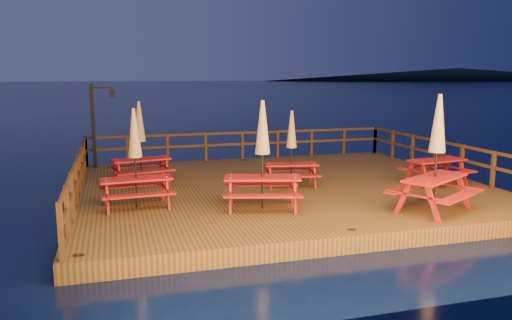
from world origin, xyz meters
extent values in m
plane|color=black|center=(0.00, 0.00, 0.00)|extent=(500.00, 500.00, 0.00)
cube|color=#433015|center=(0.00, 0.00, 0.20)|extent=(12.00, 10.00, 0.40)
cylinder|color=#332010|center=(-5.60, -4.60, -0.30)|extent=(0.24, 0.24, 1.40)
cylinder|color=#332010|center=(-5.60, 4.60, -0.30)|extent=(0.24, 0.24, 1.40)
cylinder|color=#332010|center=(0.00, -4.60, -0.30)|extent=(0.24, 0.24, 1.40)
cylinder|color=#332010|center=(0.00, 4.60, -0.30)|extent=(0.24, 0.24, 1.40)
cylinder|color=#332010|center=(5.60, 4.60, -0.30)|extent=(0.24, 0.24, 1.40)
cube|color=#332010|center=(0.00, 4.85, 1.45)|extent=(11.70, 0.06, 0.09)
cube|color=#332010|center=(0.00, 4.85, 1.01)|extent=(11.70, 0.06, 0.09)
cube|color=#332010|center=(-4.68, 4.85, 0.95)|extent=(0.10, 0.10, 1.10)
cube|color=#332010|center=(0.00, 4.85, 0.95)|extent=(0.10, 0.10, 1.10)
cube|color=#332010|center=(4.68, 4.85, 0.95)|extent=(0.10, 0.10, 1.10)
cube|color=#332010|center=(-5.85, 0.00, 1.45)|extent=(0.06, 9.70, 0.09)
cube|color=#332010|center=(-5.85, 0.00, 1.01)|extent=(0.06, 9.70, 0.09)
cube|color=#332010|center=(-5.85, -3.88, 0.95)|extent=(0.10, 0.10, 1.10)
cube|color=#332010|center=(-5.85, 0.00, 0.95)|extent=(0.10, 0.10, 1.10)
cube|color=#332010|center=(-5.85, 3.88, 0.95)|extent=(0.10, 0.10, 1.10)
cube|color=#332010|center=(5.85, 0.00, 1.45)|extent=(0.06, 9.70, 0.09)
cube|color=#332010|center=(5.85, 0.00, 1.01)|extent=(0.06, 9.70, 0.09)
cube|color=#332010|center=(5.85, 0.00, 0.95)|extent=(0.10, 0.10, 1.10)
cube|color=#332010|center=(5.85, 3.88, 0.95)|extent=(0.10, 0.10, 1.10)
cube|color=black|center=(-5.55, 4.55, 1.90)|extent=(0.12, 0.12, 3.00)
cube|color=black|center=(-5.20, 4.55, 3.25)|extent=(0.70, 0.06, 0.06)
cube|color=black|center=(-4.85, 4.55, 3.05)|extent=(0.18, 0.18, 0.28)
sphere|color=#FFD066|center=(-4.85, 4.55, 3.05)|extent=(0.14, 0.14, 0.14)
ellipsoid|color=black|center=(185.00, 230.00, 3.50)|extent=(230.40, 86.40, 7.00)
cube|color=maroon|center=(-4.37, -1.40, 1.13)|extent=(1.79, 0.79, 0.05)
cube|color=maroon|center=(-4.41, -0.82, 0.84)|extent=(1.76, 0.38, 0.05)
cube|color=maroon|center=(-4.33, -1.98, 0.84)|extent=(1.76, 0.38, 0.05)
cube|color=maroon|center=(-5.12, -1.13, 0.76)|extent=(0.06, 0.10, 0.73)
cube|color=maroon|center=(-5.08, -1.77, 0.76)|extent=(0.06, 0.10, 0.73)
cube|color=maroon|center=(-3.67, -1.04, 0.76)|extent=(0.06, 0.10, 0.73)
cube|color=maroon|center=(-3.62, -1.68, 0.76)|extent=(0.06, 0.10, 0.73)
cylinder|color=black|center=(-4.37, -1.40, 1.61)|extent=(0.04, 0.04, 2.43)
cone|color=tan|center=(-4.37, -1.40, 2.29)|extent=(0.35, 0.35, 1.21)
sphere|color=black|center=(-4.37, -1.40, 2.86)|extent=(0.07, 0.07, 0.07)
cube|color=maroon|center=(-4.10, 1.50, 1.13)|extent=(1.86, 1.03, 0.05)
cube|color=maroon|center=(-4.22, 2.08, 0.84)|extent=(1.78, 0.62, 0.05)
cube|color=maroon|center=(-3.98, 0.93, 0.84)|extent=(1.78, 0.62, 0.05)
cube|color=maroon|center=(-4.88, 1.67, 0.77)|extent=(0.08, 0.11, 0.73)
cube|color=maroon|center=(-4.75, 1.04, 0.77)|extent=(0.08, 0.11, 0.73)
cube|color=maroon|center=(-3.44, 1.97, 0.77)|extent=(0.08, 0.11, 0.73)
cube|color=maroon|center=(-3.31, 1.34, 0.77)|extent=(0.08, 0.11, 0.73)
cylinder|color=black|center=(-4.10, 1.50, 1.62)|extent=(0.04, 0.04, 2.44)
cone|color=tan|center=(-4.10, 1.50, 2.31)|extent=(0.35, 0.35, 1.22)
sphere|color=black|center=(-4.10, 1.50, 2.87)|extent=(0.07, 0.07, 0.07)
cube|color=maroon|center=(4.52, -1.24, 1.15)|extent=(1.89, 0.97, 0.05)
cube|color=maroon|center=(4.43, -0.64, 0.85)|extent=(1.83, 0.56, 0.05)
cube|color=maroon|center=(4.61, -1.83, 0.85)|extent=(1.83, 0.56, 0.05)
cube|color=maroon|center=(3.72, -1.02, 0.78)|extent=(0.07, 0.11, 0.75)
cube|color=maroon|center=(3.83, -1.68, 0.78)|extent=(0.07, 0.11, 0.75)
cube|color=maroon|center=(5.21, -0.79, 0.78)|extent=(0.07, 0.11, 0.75)
cube|color=maroon|center=(5.31, -1.45, 0.78)|extent=(0.07, 0.11, 0.75)
cylinder|color=black|center=(4.52, -1.24, 1.66)|extent=(0.04, 0.04, 2.51)
cone|color=tan|center=(4.52, -1.24, 2.36)|extent=(0.36, 0.36, 1.26)
sphere|color=black|center=(4.52, -1.24, 2.94)|extent=(0.07, 0.07, 0.07)
cube|color=maroon|center=(0.21, -0.18, 1.06)|extent=(1.67, 0.90, 0.04)
cube|color=maroon|center=(0.31, 0.34, 0.80)|extent=(1.60, 0.54, 0.04)
cube|color=maroon|center=(0.11, -0.70, 0.80)|extent=(1.60, 0.54, 0.04)
cube|color=maroon|center=(-0.38, 0.23, 0.73)|extent=(0.07, 0.10, 0.66)
cube|color=maroon|center=(-0.49, -0.34, 0.73)|extent=(0.07, 0.10, 0.66)
cube|color=maroon|center=(0.92, -0.02, 0.73)|extent=(0.07, 0.10, 0.66)
cube|color=maroon|center=(0.81, -0.59, 0.73)|extent=(0.07, 0.10, 0.66)
cylinder|color=black|center=(0.21, -0.18, 1.50)|extent=(0.04, 0.04, 2.20)
cone|color=tan|center=(0.21, -0.18, 2.12)|extent=(0.32, 0.32, 1.10)
sphere|color=black|center=(0.21, -0.18, 2.63)|extent=(0.06, 0.06, 0.06)
cube|color=maroon|center=(-1.35, -2.39, 1.19)|extent=(2.01, 1.20, 0.05)
cube|color=maroon|center=(-1.19, -1.79, 0.87)|extent=(1.90, 0.78, 0.05)
cube|color=maroon|center=(-1.52, -3.00, 0.87)|extent=(1.90, 0.78, 0.05)
cube|color=maroon|center=(-2.02, -1.85, 0.79)|extent=(0.09, 0.12, 0.79)
cube|color=maroon|center=(-2.20, -2.52, 0.79)|extent=(0.09, 0.12, 0.79)
cube|color=maroon|center=(-0.51, -2.27, 0.79)|extent=(0.09, 0.12, 0.79)
cube|color=maroon|center=(-0.69, -2.93, 0.79)|extent=(0.09, 0.12, 0.79)
cylinder|color=black|center=(-1.35, -2.39, 1.71)|extent=(0.05, 0.05, 2.62)
cone|color=tan|center=(-1.35, -2.39, 2.45)|extent=(0.38, 0.38, 1.31)
sphere|color=black|center=(-1.35, -2.39, 3.05)|extent=(0.07, 0.07, 0.07)
cube|color=maroon|center=(2.62, -3.79, 1.23)|extent=(2.13, 1.64, 0.06)
cube|color=maroon|center=(2.30, -3.21, 0.90)|extent=(1.90, 1.24, 0.06)
cube|color=maroon|center=(2.94, -4.37, 0.90)|extent=(1.90, 1.24, 0.06)
cube|color=maroon|center=(1.72, -3.87, 0.82)|extent=(0.11, 0.13, 0.83)
cube|color=maroon|center=(2.07, -4.51, 0.82)|extent=(0.11, 0.13, 0.83)
cube|color=maroon|center=(3.17, -3.07, 0.82)|extent=(0.11, 0.13, 0.83)
cube|color=maroon|center=(3.53, -3.71, 0.82)|extent=(0.11, 0.13, 0.83)
cylinder|color=black|center=(2.62, -3.79, 1.79)|extent=(0.05, 0.05, 2.78)
cone|color=tan|center=(2.62, -3.79, 2.56)|extent=(0.40, 0.40, 1.39)
sphere|color=black|center=(2.62, -3.79, 3.21)|extent=(0.08, 0.08, 0.08)
camera|label=1|loc=(-4.86, -14.01, 3.73)|focal=35.00mm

